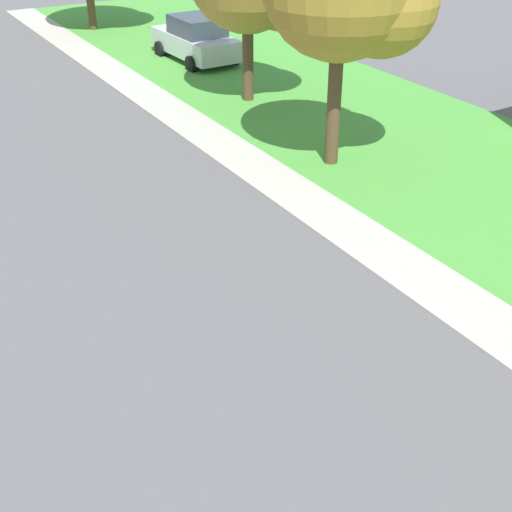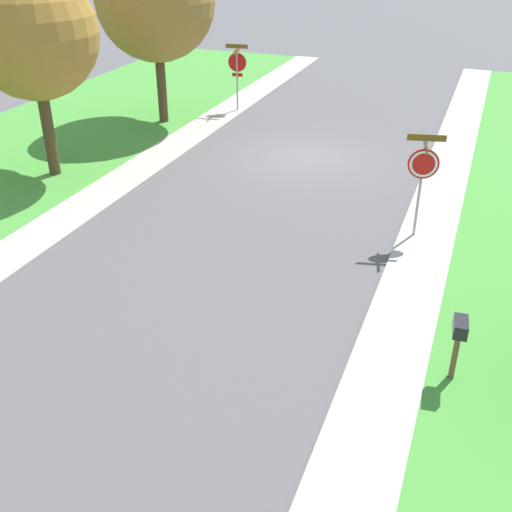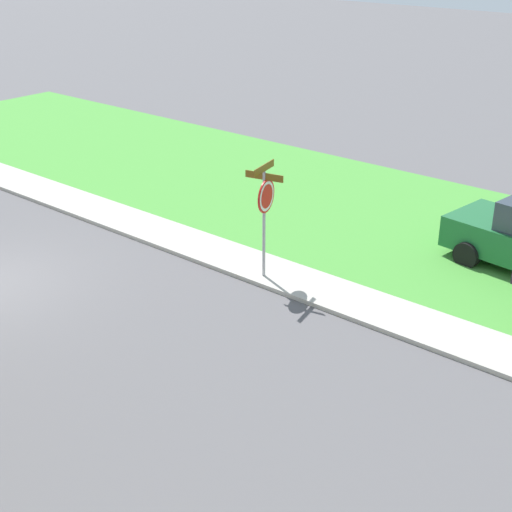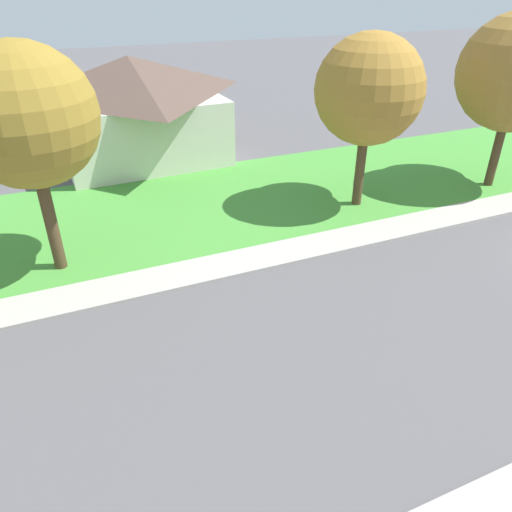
% 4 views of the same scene
% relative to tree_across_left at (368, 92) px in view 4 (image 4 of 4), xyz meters
% --- Properties ---
extents(sidewalk_east, '(1.40, 56.00, 0.10)m').
position_rel_tree_across_left_xyz_m(sidewalk_east, '(-2.53, 7.73, -4.19)').
color(sidewalk_east, '#ADA89E').
rests_on(sidewalk_east, ground).
extents(lawn_east, '(8.00, 56.00, 0.08)m').
position_rel_tree_across_left_xyz_m(lawn_east, '(2.17, 7.73, -4.20)').
color(lawn_east, '#479338').
rests_on(lawn_east, ground).
extents(tree_across_left, '(4.11, 3.82, 6.28)m').
position_rel_tree_across_left_xyz_m(tree_across_left, '(0.00, 0.00, 0.00)').
color(tree_across_left, '#4C3823').
rests_on(tree_across_left, ground).
extents(tree_corner_large, '(4.07, 3.79, 6.55)m').
position_rel_tree_across_left_xyz_m(tree_corner_large, '(-0.43, 10.98, 0.28)').
color(tree_corner_large, '#4C3823').
rests_on(tree_corner_large, ground).
extents(house_right_setback, '(9.24, 8.07, 4.60)m').
position_rel_tree_across_left_xyz_m(house_right_setback, '(9.74, 6.66, -1.86)').
color(house_right_setback, silver).
rests_on(house_right_setback, ground).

